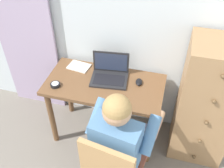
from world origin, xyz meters
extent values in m
cube|color=silver|center=(0.00, 2.20, 1.25)|extent=(4.80, 0.05, 2.50)
cube|color=#B29EBC|center=(-1.16, 2.13, 1.13)|extent=(0.64, 0.03, 2.27)
cube|color=brown|center=(-0.24, 1.85, 0.71)|extent=(1.10, 0.56, 0.03)
cylinder|color=brown|center=(-0.73, 1.63, 0.35)|extent=(0.06, 0.06, 0.69)
cylinder|color=brown|center=(0.25, 1.63, 0.35)|extent=(0.06, 0.06, 0.69)
cylinder|color=brown|center=(-0.73, 2.07, 0.35)|extent=(0.06, 0.06, 0.69)
cylinder|color=brown|center=(0.25, 2.07, 0.35)|extent=(0.06, 0.06, 0.69)
cube|color=#9E754C|center=(0.70, 1.92, 0.63)|extent=(0.50, 0.43, 1.26)
sphere|color=brown|center=(0.70, 1.69, 0.13)|extent=(0.04, 0.04, 0.04)
sphere|color=brown|center=(0.70, 1.69, 0.38)|extent=(0.04, 0.04, 0.04)
sphere|color=brown|center=(0.70, 1.69, 0.63)|extent=(0.04, 0.04, 0.04)
sphere|color=brown|center=(0.70, 1.69, 0.89)|extent=(0.04, 0.04, 0.04)
sphere|color=brown|center=(0.70, 1.69, 1.14)|extent=(0.04, 0.04, 0.04)
cube|color=brown|center=(0.03, 1.25, 0.42)|extent=(0.48, 0.46, 0.05)
cube|color=tan|center=(0.00, 1.07, 0.65)|extent=(0.42, 0.10, 0.42)
cylinder|color=tan|center=(-0.11, 1.43, 0.20)|extent=(0.04, 0.04, 0.39)
cylinder|color=#33384C|center=(0.15, 1.45, 0.46)|extent=(0.20, 0.42, 0.14)
cylinder|color=#33384C|center=(-0.03, 1.48, 0.46)|extent=(0.20, 0.42, 0.14)
cylinder|color=#33384C|center=(0.18, 1.65, 0.23)|extent=(0.11, 0.11, 0.46)
cylinder|color=#33384C|center=(0.00, 1.68, 0.23)|extent=(0.11, 0.11, 0.46)
cube|color=teal|center=(0.03, 1.24, 0.69)|extent=(0.39, 0.25, 0.46)
cylinder|color=teal|center=(0.26, 1.33, 0.78)|extent=(0.14, 0.31, 0.25)
cylinder|color=teal|center=(-0.17, 1.40, 0.78)|extent=(0.14, 0.31, 0.25)
cylinder|color=tan|center=(0.29, 1.53, 0.67)|extent=(0.11, 0.28, 0.11)
cylinder|color=tan|center=(-0.14, 1.60, 0.67)|extent=(0.11, 0.28, 0.11)
sphere|color=tan|center=(0.03, 1.25, 1.05)|extent=(0.20, 0.20, 0.20)
sphere|color=#9E7A47|center=(0.03, 1.25, 1.08)|extent=(0.20, 0.20, 0.20)
cube|color=#232326|center=(-0.21, 1.90, 0.74)|extent=(0.37, 0.28, 0.02)
cube|color=black|center=(-0.21, 1.89, 0.75)|extent=(0.30, 0.19, 0.00)
cube|color=#232326|center=(-0.22, 2.02, 0.86)|extent=(0.34, 0.05, 0.22)
cube|color=#2D3851|center=(-0.22, 2.02, 0.86)|extent=(0.30, 0.04, 0.18)
ellipsoid|color=black|center=(0.07, 1.93, 0.75)|extent=(0.07, 0.11, 0.03)
cylinder|color=black|center=(-0.67, 1.70, 0.74)|extent=(0.09, 0.09, 0.03)
cylinder|color=silver|center=(-0.67, 1.70, 0.76)|extent=(0.06, 0.06, 0.00)
cube|color=silver|center=(-0.56, 2.02, 0.74)|extent=(0.23, 0.18, 0.01)
camera|label=1|loc=(0.30, 0.10, 2.33)|focal=41.99mm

